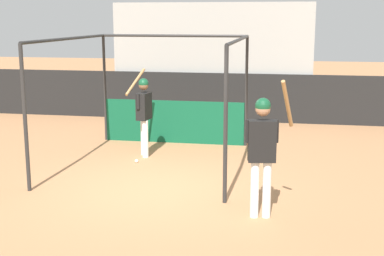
{
  "coord_description": "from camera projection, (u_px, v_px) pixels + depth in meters",
  "views": [
    {
      "loc": [
        2.3,
        -8.89,
        3.03
      ],
      "look_at": [
        0.56,
        0.64,
        1.02
      ],
      "focal_mm": 50.0,
      "sensor_mm": 36.0,
      "label": 1
    }
  ],
  "objects": [
    {
      "name": "ground_plane",
      "position": [
        155.0,
        190.0,
        9.58
      ],
      "size": [
        60.0,
        60.0,
        0.0
      ],
      "primitive_type": "plane",
      "color": "#A8754C"
    },
    {
      "name": "outfield_wall",
      "position": [
        210.0,
        97.0,
        15.94
      ],
      "size": [
        24.0,
        0.12,
        1.42
      ],
      "color": "black",
      "rests_on": "ground"
    },
    {
      "name": "bleacher_section",
      "position": [
        219.0,
        57.0,
        17.72
      ],
      "size": [
        5.95,
        4.0,
        3.5
      ],
      "color": "#9E9E99",
      "rests_on": "ground"
    },
    {
      "name": "batting_cage",
      "position": [
        166.0,
        100.0,
        12.15
      ],
      "size": [
        3.58,
        4.2,
        2.64
      ],
      "color": "#282828",
      "rests_on": "ground"
    },
    {
      "name": "player_batter",
      "position": [
        144.0,
        110.0,
        11.72
      ],
      "size": [
        0.55,
        0.9,
        1.9
      ],
      "rotation": [
        0.0,
        0.0,
        1.43
      ],
      "color": "white",
      "rests_on": "ground"
    },
    {
      "name": "player_waiting",
      "position": [
        263.0,
        145.0,
        8.05
      ],
      "size": [
        0.72,
        0.56,
        2.16
      ],
      "rotation": [
        0.0,
        0.0,
        0.16
      ],
      "color": "white",
      "rests_on": "ground"
    },
    {
      "name": "baseball",
      "position": [
        137.0,
        161.0,
        11.36
      ],
      "size": [
        0.07,
        0.07,
        0.07
      ],
      "color": "white",
      "rests_on": "ground"
    }
  ]
}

